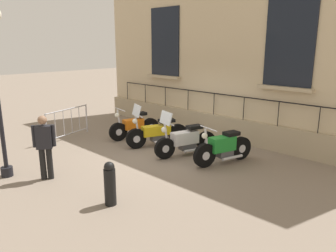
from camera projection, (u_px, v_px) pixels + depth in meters
name	position (u px, v px, depth m)	size (l,w,h in m)	color
ground_plane	(165.00, 152.00, 9.92)	(60.00, 60.00, 0.00)	gray
building_facade	(223.00, 45.00, 11.13)	(0.82, 11.24, 6.53)	#C6B28E
motorcycle_orange	(134.00, 127.00, 11.33)	(1.87, 0.77, 1.09)	black
motorcycle_yellow	(157.00, 133.00, 10.49)	(2.00, 1.02, 1.39)	black
motorcycle_white	(185.00, 140.00, 9.61)	(2.01, 0.87, 1.37)	black
motorcycle_green	(223.00, 148.00, 8.94)	(1.87, 0.85, 1.07)	black
crowd_barrier	(68.00, 122.00, 11.30)	(1.85, 0.55, 1.05)	#B7B7BF
bollard	(110.00, 183.00, 6.61)	(0.24, 0.24, 0.92)	black
pedestrian_standing	(45.00, 144.00, 7.79)	(0.45, 0.39, 1.58)	black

